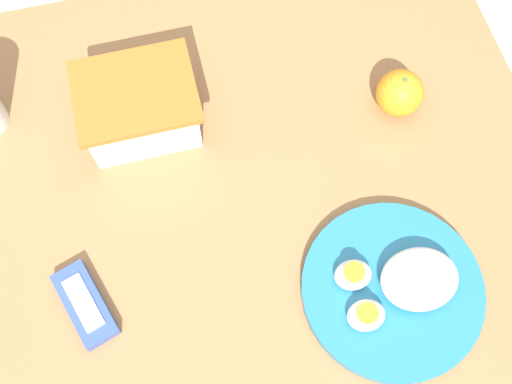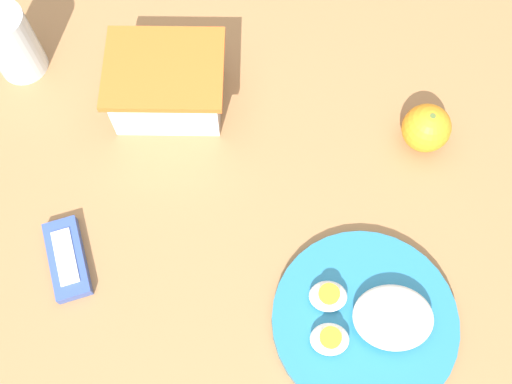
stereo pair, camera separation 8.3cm
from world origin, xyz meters
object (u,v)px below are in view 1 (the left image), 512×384
Objects in this scene: rice_plate at (395,288)px; orange_fruit at (400,93)px; candy_bar at (85,304)px; food_container at (140,109)px.

orange_fruit is at bearing 70.42° from rice_plate.
candy_bar is at bearing 168.90° from rice_plate.
rice_plate is 2.00× the size of candy_bar.
rice_plate is at bearing -109.58° from orange_fruit.
food_container is 0.39m from orange_fruit.
food_container is at bearing 170.47° from orange_fruit.
orange_fruit is 0.54m from candy_bar.
food_container reaches higher than orange_fruit.
food_container is at bearing 64.54° from candy_bar.
orange_fruit reaches higher than rice_plate.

